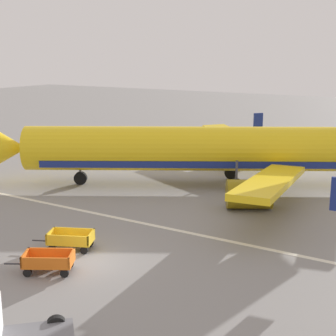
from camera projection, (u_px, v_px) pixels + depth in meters
The scene contains 5 objects.
ground_plane at pixel (88, 263), 27.36m from camera, with size 220.00×220.00×0.00m, color gray.
apron_stripe at pixel (157, 226), 33.05m from camera, with size 120.00×0.36×0.01m, color silver.
airplane at pixel (217, 150), 42.54m from camera, with size 34.16×28.46×11.34m.
baggage_cart_nearest at pixel (48, 261), 26.02m from camera, with size 3.45×2.46×1.07m.
baggage_cart_second_in_row at pixel (71, 239), 29.05m from camera, with size 3.54×2.31×1.07m.
Camera 1 is at (17.02, -19.51, 11.09)m, focal length 54.40 mm.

